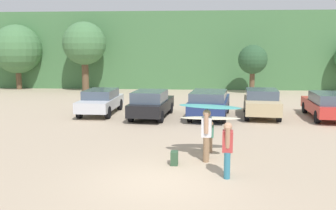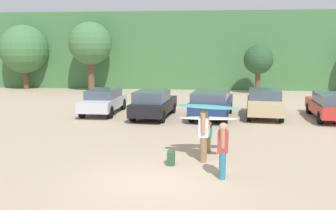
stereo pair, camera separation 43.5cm
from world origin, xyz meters
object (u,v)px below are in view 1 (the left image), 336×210
object	(u,v)px
person_child	(211,134)
surfboard_teal	(209,107)
parked_car_black	(151,104)
backpack_dropped	(174,158)
person_adult	(207,132)
parked_car_silver	(101,101)
parked_car_red	(328,105)
surfboard_cream	(210,118)
person_companion	(228,146)
parked_car_tan	(261,102)
parked_car_navy	(209,103)

from	to	relation	value
person_child	surfboard_teal	world-z (taller)	surfboard_teal
parked_car_black	person_child	xyz separation A→B (m)	(2.99, -6.66, -0.14)
backpack_dropped	person_adult	bearing A→B (deg)	27.33
parked_car_silver	backpack_dropped	world-z (taller)	parked_car_silver
parked_car_red	parked_car_black	bearing A→B (deg)	96.25
person_adult	surfboard_cream	distance (m)	1.08
surfboard_teal	person_companion	bearing A→B (deg)	125.79
person_companion	backpack_dropped	world-z (taller)	person_companion
person_child	surfboard_teal	bearing A→B (deg)	89.99
parked_car_silver	parked_car_tan	size ratio (longest dim) A/B	1.01
parked_car_navy	person_child	size ratio (longest dim) A/B	4.29
parked_car_red	person_companion	xyz separation A→B (m)	(-6.15, -9.74, 0.15)
parked_car_red	person_child	world-z (taller)	parked_car_red
parked_car_navy	person_adult	xyz separation A→B (m)	(-0.37, -8.00, 0.17)
parked_car_red	person_child	size ratio (longest dim) A/B	4.12
person_companion	backpack_dropped	bearing A→B (deg)	-28.09
parked_car_silver	surfboard_teal	distance (m)	10.72
person_companion	surfboard_cream	distance (m)	2.70
parked_car_red	person_companion	bearing A→B (deg)	151.92
parked_car_tan	backpack_dropped	size ratio (longest dim) A/B	9.91
parked_car_tan	person_child	xyz separation A→B (m)	(-3.09, -7.49, -0.16)
surfboard_cream	person_companion	bearing A→B (deg)	99.20
parked_car_black	parked_car_tan	size ratio (longest dim) A/B	1.04
surfboard_cream	person_child	bearing A→B (deg)	-105.07
parked_car_navy	parked_car_tan	world-z (taller)	parked_car_tan
parked_car_red	person_adult	xyz separation A→B (m)	(-6.72, -8.13, 0.21)
parked_car_silver	person_child	distance (m)	9.78
parked_car_navy	parked_car_black	bearing A→B (deg)	101.23
parked_car_tan	parked_car_silver	bearing A→B (deg)	94.85
parked_car_black	parked_car_tan	xyz separation A→B (m)	(6.08, 0.83, 0.02)
parked_car_silver	person_child	bearing A→B (deg)	-140.57
parked_car_tan	person_child	distance (m)	8.10
person_companion	parked_car_red	bearing A→B (deg)	-117.13
person_companion	parked_car_black	bearing A→B (deg)	-65.11
parked_car_silver	parked_car_navy	xyz separation A→B (m)	(6.25, -0.81, 0.06)
parked_car_navy	person_adult	world-z (taller)	person_adult
person_companion	surfboard_teal	bearing A→B (deg)	-67.63
parked_car_red	surfboard_teal	xyz separation A→B (m)	(-6.64, -8.17, 1.09)
backpack_dropped	person_child	bearing A→B (deg)	53.43
parked_car_navy	surfboard_cream	distance (m)	6.98
parked_car_navy	surfboard_cream	bearing A→B (deg)	-174.29
parked_car_red	person_adult	size ratio (longest dim) A/B	2.68
parked_car_red	parked_car_tan	bearing A→B (deg)	86.19
surfboard_cream	parked_car_black	bearing A→B (deg)	-65.90
parked_car_navy	person_companion	xyz separation A→B (m)	(0.20, -9.61, 0.11)
parked_car_red	person_child	bearing A→B (deg)	141.16
person_adult	surfboard_teal	xyz separation A→B (m)	(0.08, -0.04, 0.87)
parked_car_tan	parked_car_red	distance (m)	3.48
parked_car_silver	person_adult	bearing A→B (deg)	-145.15
person_child	person_companion	bearing A→B (deg)	103.12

